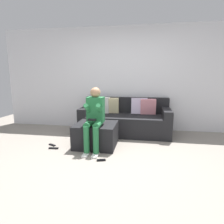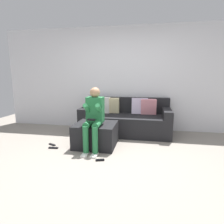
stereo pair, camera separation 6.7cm
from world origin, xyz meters
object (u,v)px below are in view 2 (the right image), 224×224
Objects in this scene: remote_under_side_table at (52,145)px; person_seated at (94,115)px; remote_by_storage_bin at (53,148)px; couch_sectional at (125,120)px; remote_near_ottoman at (100,160)px; ottoman at (96,135)px.

person_seated is at bearing 23.32° from remote_under_side_table.
person_seated is at bearing 4.44° from remote_by_storage_bin.
couch_sectional reaches higher than remote_under_side_table.
person_seated is at bearing -111.30° from couch_sectional.
person_seated reaches higher than remote_near_ottoman.
couch_sectional is at bearing 63.92° from ottoman.
ottoman is at bearing 93.06° from remote_near_ottoman.
remote_near_ottoman is 1.07m from remote_by_storage_bin.
couch_sectional reaches higher than remote_near_ottoman.
remote_near_ottoman is 0.79× the size of remote_by_storage_bin.
couch_sectional is 1.79× the size of person_seated.
remote_near_ottoman is at bearing -64.48° from person_seated.
person_seated reaches higher than ottoman.
remote_by_storage_bin is 1.09× the size of remote_under_side_table.
couch_sectional is 12.43× the size of remote_under_side_table.
person_seated is 8.12× the size of remote_near_ottoman.
remote_near_ottoman is at bearing -23.43° from remote_by_storage_bin.
couch_sectional is 1.80m from remote_by_storage_bin.
ottoman is 0.85m from remote_by_storage_bin.
person_seated reaches higher than couch_sectional.
person_seated is 6.96× the size of remote_under_side_table.
person_seated is 0.83m from remote_near_ottoman.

